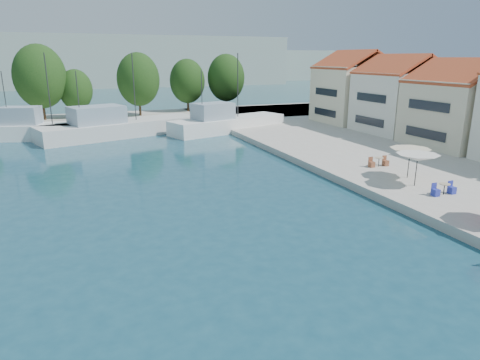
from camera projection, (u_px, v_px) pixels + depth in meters
name	position (u px, v px, depth m)	size (l,w,h in m)	color
quay_right	(466.00, 156.00, 40.42)	(32.00, 92.00, 0.60)	#AAA49A
quay_far	(104.00, 121.00, 62.92)	(90.00, 16.00, 0.60)	#AAA49A
hill_west	(6.00, 61.00, 136.19)	(180.00, 40.00, 16.00)	#9AA89C
hill_east	(200.00, 65.00, 179.30)	(140.00, 40.00, 12.00)	#9AA89C
building_04	(462.00, 102.00, 42.50)	(9.00, 8.80, 9.20)	beige
building_05	(399.00, 93.00, 50.48)	(8.40, 8.80, 9.70)	white
building_06	(353.00, 86.00, 58.46)	(9.00, 8.80, 10.20)	beige
trawler_02	(38.00, 130.00, 50.06)	(14.42, 7.33, 10.20)	white
trawler_03	(118.00, 127.00, 51.94)	(20.23, 10.73, 10.20)	silver
trawler_04	(226.00, 123.00, 55.04)	(16.38, 8.54, 10.20)	white
tree_04	(40.00, 77.00, 59.96)	(7.11, 7.11, 10.53)	#3F2B19
tree_05	(76.00, 90.00, 62.72)	(4.77, 4.77, 7.05)	#3F2B19
tree_06	(138.00, 79.00, 64.56)	(6.38, 6.38, 9.45)	#3F2B19
tree_07	(187.00, 81.00, 70.19)	(5.73, 5.73, 8.49)	#3F2B19
tree_08	(226.00, 78.00, 71.98)	(6.26, 6.26, 9.26)	#3F2B19
umbrella_white	(418.00, 158.00, 29.45)	(2.94, 2.94, 2.28)	black
umbrella_cream	(410.00, 152.00, 31.48)	(2.95, 2.95, 2.23)	black
cafe_table_02	(444.00, 191.00, 27.93)	(1.82, 0.70, 0.76)	black
cafe_table_03	(379.00, 163.00, 35.19)	(1.82, 0.70, 0.76)	black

